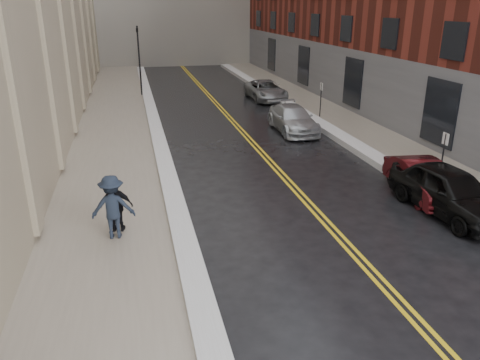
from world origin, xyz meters
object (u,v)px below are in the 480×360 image
car_silver_far (266,90)px  pedestrian_c (117,206)px  car_maroon (422,179)px  pedestrian_b (113,207)px  car_black (449,191)px  car_silver_near (293,119)px

car_silver_far → pedestrian_c: 22.46m
car_maroon → pedestrian_b: (-10.99, -1.05, 0.46)m
car_black → pedestrian_c: pedestrian_c is taller
car_maroon → pedestrian_b: pedestrian_b is taller
car_maroon → car_silver_far: (-0.46, 19.24, 0.03)m
car_silver_far → pedestrian_c: bearing=-118.2°
pedestrian_b → pedestrian_c: bearing=-100.3°
car_black → car_silver_near: size_ratio=0.99×
car_black → car_silver_near: 11.69m
car_maroon → car_silver_far: 19.24m
car_maroon → car_silver_far: bearing=98.4°
car_silver_far → pedestrian_b: pedestrian_b is taller
car_silver_near → pedestrian_c: 14.24m
car_black → car_maroon: car_black is taller
car_maroon → pedestrian_b: bearing=-167.5°
pedestrian_b → pedestrian_c: (0.10, 0.39, -0.14)m
pedestrian_b → pedestrian_c: 0.43m
car_silver_near → pedestrian_c: (-9.36, -10.73, 0.29)m
car_black → car_maroon: bearing=85.0°
car_maroon → car_silver_near: (-1.53, 10.08, 0.03)m
car_silver_far → pedestrian_c: (-10.43, -19.89, 0.29)m
car_silver_near → pedestrian_b: 14.61m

